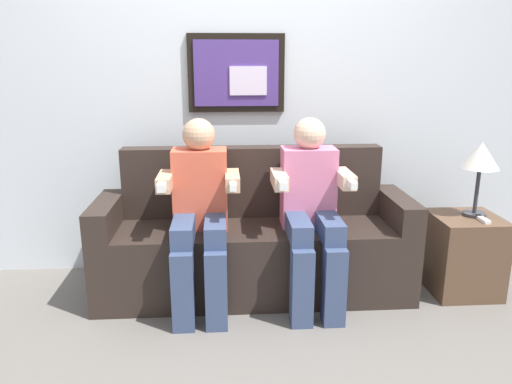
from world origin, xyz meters
TOP-DOWN VIEW (x-y plane):
  - ground_plane at (0.00, 0.00)m, footprint 5.63×5.63m
  - back_wall_assembly at (-0.00, 0.76)m, footprint 4.33×0.10m
  - couch at (0.00, 0.33)m, footprint 1.93×0.58m
  - person_on_left at (-0.33, 0.16)m, footprint 0.46×0.56m
  - person_on_right at (0.33, 0.16)m, footprint 0.46×0.56m
  - side_table_right at (1.32, 0.22)m, footprint 0.40×0.40m
  - table_lamp at (1.36, 0.24)m, footprint 0.22×0.22m
  - spare_remote_on_table at (1.36, 0.13)m, footprint 0.04×0.13m

SIDE VIEW (x-z plane):
  - ground_plane at x=0.00m, z-range 0.00..0.00m
  - side_table_right at x=1.32m, z-range 0.00..0.50m
  - couch at x=0.00m, z-range -0.14..0.76m
  - spare_remote_on_table at x=1.36m, z-range 0.50..0.52m
  - person_on_left at x=-0.33m, z-range 0.05..1.16m
  - person_on_right at x=0.33m, z-range 0.05..1.16m
  - table_lamp at x=1.36m, z-range 0.63..1.09m
  - back_wall_assembly at x=0.00m, z-range 0.00..2.60m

